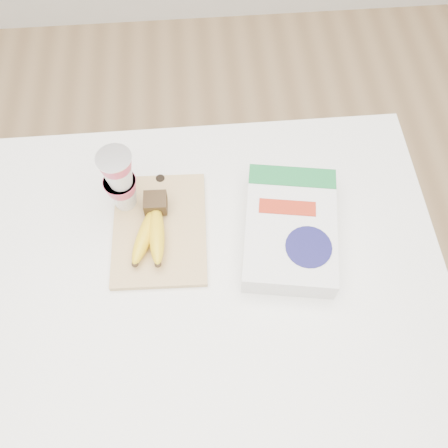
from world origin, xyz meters
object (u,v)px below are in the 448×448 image
bananas (152,229)px  cereal_box (290,229)px  table (162,356)px  cutting_board (160,229)px  yogurt_stack (120,180)px

bananas → cereal_box: cereal_box is taller
table → cereal_box: (0.32, 0.11, 0.50)m
table → cutting_board: size_ratio=4.75×
table → bananas: bananas is taller
cutting_board → bananas: bananas is taller
bananas → yogurt_stack: (-0.06, 0.08, 0.07)m
cutting_board → yogurt_stack: bearing=137.5°
bananas → yogurt_stack: yogurt_stack is taller
table → bananas: size_ratio=7.39×
cereal_box → cutting_board: bearing=-177.9°
bananas → table: bearing=-105.5°
cereal_box → bananas: bearing=-175.1°
cutting_board → yogurt_stack: size_ratio=1.62×
cutting_board → cereal_box: size_ratio=0.89×
cutting_board → yogurt_stack: yogurt_stack is taller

